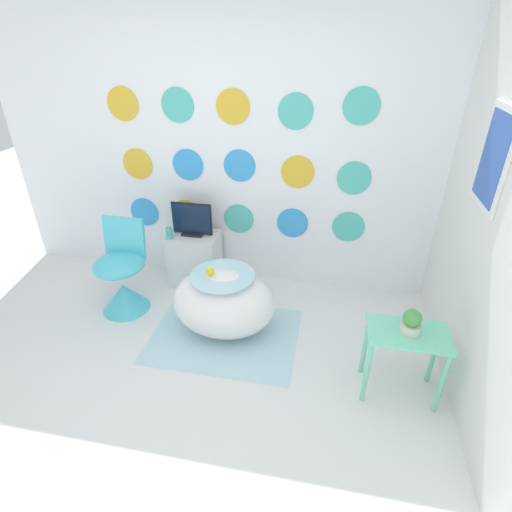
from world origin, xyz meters
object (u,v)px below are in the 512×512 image
at_px(vase, 169,233).
at_px(bathtub, 224,302).
at_px(chair, 123,281).
at_px(tv, 192,221).
at_px(potted_plant_left, 411,322).

bearing_deg(vase, bathtub, -40.31).
xyz_separation_m(chair, tv, (0.48, 0.54, 0.38)).
distance_m(tv, potted_plant_left, 2.11).
bearing_deg(tv, chair, -131.49).
height_order(chair, potted_plant_left, chair).
bearing_deg(chair, tv, 48.51).
xyz_separation_m(bathtub, chair, (-0.96, 0.13, -0.00)).
bearing_deg(vase, potted_plant_left, -25.47).
distance_m(bathtub, potted_plant_left, 1.44).
height_order(chair, tv, tv).
xyz_separation_m(chair, potted_plant_left, (2.30, -0.53, 0.32)).
bearing_deg(potted_plant_left, chair, 167.12).
height_order(chair, vase, chair).
bearing_deg(tv, vase, -147.80).
height_order(tv, vase, tv).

